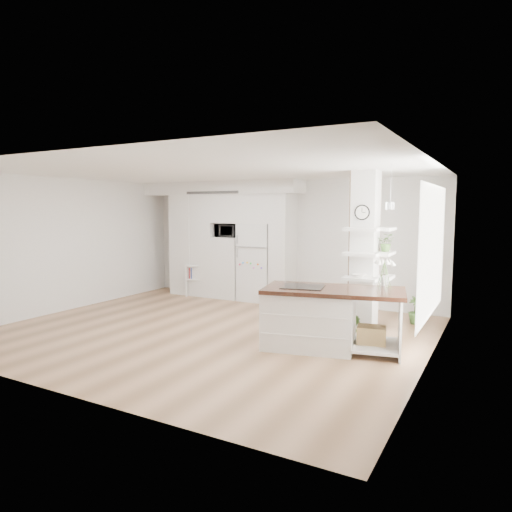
{
  "coord_description": "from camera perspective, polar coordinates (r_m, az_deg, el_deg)",
  "views": [
    {
      "loc": [
        4.34,
        -6.3,
        2.09
      ],
      "look_at": [
        0.4,
        0.9,
        1.23
      ],
      "focal_mm": 32.0,
      "sensor_mm": 36.0,
      "label": 1
    }
  ],
  "objects": [
    {
      "name": "floor",
      "position": [
        7.93,
        -5.72,
        -9.3
      ],
      "size": [
        7.0,
        6.0,
        0.01
      ],
      "primitive_type": "cube",
      "color": "#A67C5A",
      "rests_on": "ground"
    },
    {
      "name": "room",
      "position": [
        7.65,
        -5.87,
        4.22
      ],
      "size": [
        7.04,
        6.04,
        2.72
      ],
      "color": "white",
      "rests_on": "ground"
    },
    {
      "name": "cabinet_wall",
      "position": [
        10.69,
        -4.14,
        2.86
      ],
      "size": [
        4.0,
        0.71,
        2.7
      ],
      "color": "white",
      "rests_on": "floor"
    },
    {
      "name": "refrigerator",
      "position": [
        10.29,
        0.26,
        -0.77
      ],
      "size": [
        0.78,
        0.69,
        1.75
      ],
      "color": "white",
      "rests_on": "floor"
    },
    {
      "name": "column",
      "position": [
        7.72,
        13.85,
        0.35
      ],
      "size": [
        0.69,
        0.9,
        2.7
      ],
      "color": "silver",
      "rests_on": "floor"
    },
    {
      "name": "window",
      "position": [
        6.68,
        21.2,
        0.54
      ],
      "size": [
        0.0,
        2.4,
        2.4
      ],
      "primitive_type": "plane",
      "rotation": [
        1.57,
        0.0,
        -1.57
      ],
      "color": "white",
      "rests_on": "room"
    },
    {
      "name": "pendant_light",
      "position": [
        6.97,
        6.49,
        6.22
      ],
      "size": [
        0.12,
        0.12,
        0.1
      ],
      "primitive_type": "cylinder",
      "color": "white",
      "rests_on": "room"
    },
    {
      "name": "kitchen_island",
      "position": [
        6.93,
        7.68,
        -7.5
      ],
      "size": [
        2.19,
        1.38,
        1.48
      ],
      "rotation": [
        0.0,
        0.0,
        0.22
      ],
      "color": "white",
      "rests_on": "floor"
    },
    {
      "name": "bookshelf",
      "position": [
        10.98,
        -6.85,
        -3.28
      ],
      "size": [
        0.72,
        0.58,
        0.75
      ],
      "rotation": [
        0.0,
        0.0,
        0.39
      ],
      "color": "white",
      "rests_on": "floor"
    },
    {
      "name": "floor_plant_a",
      "position": [
        7.38,
        11.93,
        -8.78
      ],
      "size": [
        0.25,
        0.21,
        0.44
      ],
      "primitive_type": "imported",
      "rotation": [
        0.0,
        0.0,
        -0.04
      ],
      "color": "#3D6227",
      "rests_on": "floor"
    },
    {
      "name": "floor_plant_b",
      "position": [
        8.79,
        19.41,
        -6.41
      ],
      "size": [
        0.3,
        0.3,
        0.5
      ],
      "primitive_type": "imported",
      "rotation": [
        0.0,
        0.0,
        0.08
      ],
      "color": "#3D6227",
      "rests_on": "floor"
    },
    {
      "name": "microwave",
      "position": [
        10.56,
        -3.48,
        3.17
      ],
      "size": [
        0.54,
        0.37,
        0.3
      ],
      "primitive_type": "imported",
      "color": "#2D2D2D",
      "rests_on": "cabinet_wall"
    },
    {
      "name": "shelf_plant",
      "position": [
        7.81,
        15.99,
        1.63
      ],
      "size": [
        0.27,
        0.23,
        0.3
      ],
      "primitive_type": "imported",
      "color": "#3D6227",
      "rests_on": "column"
    },
    {
      "name": "decor_bowl",
      "position": [
        7.56,
        12.76,
        -2.41
      ],
      "size": [
        0.22,
        0.22,
        0.05
      ],
      "primitive_type": "imported",
      "color": "white",
      "rests_on": "column"
    }
  ]
}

